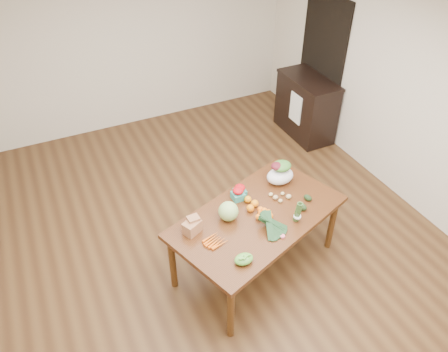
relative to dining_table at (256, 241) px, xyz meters
name	(u,v)px	position (x,y,z in m)	size (l,w,h in m)	color
floor	(216,236)	(-0.20, 0.59, -0.38)	(6.00, 6.00, 0.00)	#52371C
ceiling	(213,2)	(-0.20, 0.59, 2.33)	(5.00, 6.00, 0.02)	white
room_walls	(215,141)	(-0.20, 0.59, 0.97)	(5.02, 6.02, 2.70)	beige
dining_table	(256,241)	(0.00, 0.00, 0.00)	(1.78, 0.99, 0.75)	#492B11
doorway_dark	(321,66)	(2.28, 2.19, 0.68)	(0.02, 1.00, 2.10)	black
cabinet	(306,107)	(2.02, 2.07, 0.10)	(0.52, 1.02, 0.94)	black
dish_towel	(295,108)	(1.76, 1.99, 0.18)	(0.02, 0.28, 0.45)	white
paper_bag	(192,226)	(-0.69, 0.06, 0.45)	(0.22, 0.19, 0.16)	#9D6A46
cabbage	(228,211)	(-0.29, 0.08, 0.48)	(0.20, 0.20, 0.20)	#B0CE76
strawberry_basket_a	(238,195)	(-0.07, 0.31, 0.43)	(0.12, 0.12, 0.11)	red
strawberry_basket_b	(240,192)	(-0.03, 0.35, 0.43)	(0.12, 0.12, 0.11)	red
orange_a	(250,208)	(-0.04, 0.08, 0.42)	(0.08, 0.08, 0.08)	orange
orange_b	(248,199)	(0.00, 0.22, 0.41)	(0.08, 0.08, 0.08)	orange
orange_c	(255,203)	(0.03, 0.13, 0.41)	(0.08, 0.08, 0.08)	orange
mandarin_cluster	(264,212)	(0.05, -0.03, 0.43)	(0.18, 0.18, 0.10)	orange
carrots	(215,241)	(-0.54, -0.15, 0.39)	(0.22, 0.19, 0.03)	orange
snap_pea_bag	(244,259)	(-0.41, -0.49, 0.41)	(0.18, 0.13, 0.08)	#62B43D
kale_bunch	(275,226)	(0.03, -0.28, 0.45)	(0.32, 0.40, 0.16)	black
asparagus_bundle	(298,212)	(0.31, -0.25, 0.50)	(0.08, 0.08, 0.25)	#436E32
potato_a	(275,197)	(0.29, 0.13, 0.40)	(0.06, 0.05, 0.05)	tan
potato_b	(280,201)	(0.31, 0.07, 0.39)	(0.05, 0.04, 0.04)	#CDBE76
potato_c	(283,194)	(0.39, 0.16, 0.39)	(0.04, 0.04, 0.04)	tan
potato_d	(271,194)	(0.27, 0.20, 0.40)	(0.05, 0.04, 0.04)	#CEBD77
potato_e	(289,197)	(0.42, 0.08, 0.40)	(0.06, 0.05, 0.05)	#C9BB74
avocado_a	(302,207)	(0.45, -0.12, 0.41)	(0.07, 0.11, 0.07)	black
avocado_b	(308,198)	(0.58, -0.03, 0.41)	(0.06, 0.09, 0.06)	black
salad_bag	(280,174)	(0.47, 0.36, 0.49)	(0.31, 0.23, 0.24)	silver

